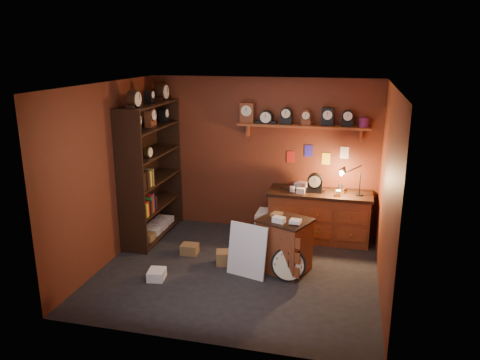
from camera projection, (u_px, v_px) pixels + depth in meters
name	position (u px, v px, depth m)	size (l,w,h in m)	color
floor	(238.00, 271.00, 6.91)	(4.00, 4.00, 0.00)	black
room_shell	(243.00, 156.00, 6.53)	(4.02, 3.62, 2.71)	#632A17
shelving_unit	(149.00, 166.00, 7.89)	(0.47, 1.60, 2.58)	black
workbench	(319.00, 213.00, 7.91)	(1.72, 0.66, 1.36)	brown
low_cabinet	(284.00, 243.00, 6.81)	(0.87, 0.81, 0.88)	brown
big_round_clock	(289.00, 264.00, 6.56)	(0.49, 0.16, 0.50)	black
white_panel	(247.00, 275.00, 6.78)	(0.59, 0.03, 0.79)	silver
mini_fridge	(270.00, 226.00, 7.97)	(0.47, 0.49, 0.49)	silver
floor_box_a	(190.00, 249.00, 7.45)	(0.26, 0.22, 0.16)	brown
floor_box_b	(157.00, 275.00, 6.64)	(0.23, 0.28, 0.14)	white
floor_box_c	(225.00, 258.00, 7.09)	(0.27, 0.23, 0.20)	brown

